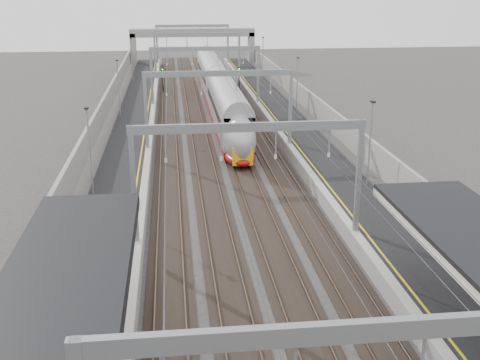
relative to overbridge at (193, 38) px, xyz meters
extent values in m
cube|color=black|center=(-8.00, -55.00, -4.81)|extent=(4.00, 120.00, 1.00)
cube|color=black|center=(8.00, -55.00, -4.81)|extent=(4.00, 120.00, 1.00)
cube|color=black|center=(-4.50, -55.00, -5.27)|extent=(2.40, 140.00, 0.08)
cube|color=brown|center=(-5.22, -55.00, -5.18)|extent=(0.07, 140.00, 0.14)
cube|color=brown|center=(-3.78, -55.00, -5.18)|extent=(0.07, 140.00, 0.14)
cube|color=black|center=(-1.50, -55.00, -5.27)|extent=(2.40, 140.00, 0.08)
cube|color=brown|center=(-2.22, -55.00, -5.18)|extent=(0.07, 140.00, 0.14)
cube|color=brown|center=(-0.78, -55.00, -5.18)|extent=(0.07, 140.00, 0.14)
cube|color=black|center=(1.50, -55.00, -5.27)|extent=(2.40, 140.00, 0.08)
cube|color=brown|center=(0.78, -55.00, -5.18)|extent=(0.07, 140.00, 0.14)
cube|color=brown|center=(2.22, -55.00, -5.18)|extent=(0.07, 140.00, 0.14)
cube|color=black|center=(4.50, -55.00, -5.27)|extent=(2.40, 140.00, 0.08)
cube|color=brown|center=(3.78, -55.00, -5.18)|extent=(0.07, 140.00, 0.14)
cube|color=brown|center=(5.22, -55.00, -5.18)|extent=(0.07, 140.00, 0.14)
cube|color=gray|center=(0.00, -98.00, 2.04)|extent=(13.00, 0.25, 0.50)
cube|color=gray|center=(-6.30, -78.00, -1.01)|extent=(0.28, 0.28, 6.60)
cube|color=gray|center=(6.30, -78.00, -1.01)|extent=(0.28, 0.28, 6.60)
cube|color=gray|center=(0.00, -78.00, 2.04)|extent=(13.00, 0.25, 0.50)
cube|color=gray|center=(-6.30, -58.00, -1.01)|extent=(0.28, 0.28, 6.60)
cube|color=gray|center=(6.30, -58.00, -1.01)|extent=(0.28, 0.28, 6.60)
cube|color=gray|center=(0.00, -58.00, 2.04)|extent=(13.00, 0.25, 0.50)
cube|color=gray|center=(-6.30, -38.00, -1.01)|extent=(0.28, 0.28, 6.60)
cube|color=gray|center=(6.30, -38.00, -1.01)|extent=(0.28, 0.28, 6.60)
cube|color=gray|center=(0.00, -38.00, 2.04)|extent=(13.00, 0.25, 0.50)
cube|color=gray|center=(-6.30, -18.00, -1.01)|extent=(0.28, 0.28, 6.60)
cube|color=gray|center=(6.30, -18.00, -1.01)|extent=(0.28, 0.28, 6.60)
cube|color=gray|center=(0.00, -18.00, 2.04)|extent=(13.00, 0.25, 0.50)
cube|color=gray|center=(-6.30, 0.00, -1.01)|extent=(0.28, 0.28, 6.60)
cube|color=gray|center=(6.30, 0.00, -1.01)|extent=(0.28, 0.28, 6.60)
cube|color=gray|center=(0.00, 0.00, 2.04)|extent=(13.00, 0.25, 0.50)
cylinder|color=#262628|center=(-4.50, -50.00, 0.19)|extent=(0.03, 140.00, 0.03)
cylinder|color=#262628|center=(-1.50, -50.00, 0.19)|extent=(0.03, 140.00, 0.03)
cylinder|color=#262628|center=(1.50, -50.00, 0.19)|extent=(0.03, 140.00, 0.03)
cylinder|color=#262628|center=(4.50, -50.00, 0.19)|extent=(0.03, 140.00, 0.03)
cylinder|color=black|center=(-9.70, -86.00, -2.31)|extent=(0.20, 0.20, 4.00)
cube|color=gray|center=(0.00, 0.00, 0.89)|extent=(22.00, 2.20, 1.40)
cube|color=gray|center=(-10.50, 0.00, -2.21)|extent=(1.00, 2.20, 6.20)
cube|color=gray|center=(10.50, 0.00, -2.21)|extent=(1.00, 2.20, 6.20)
cube|color=gray|center=(-11.20, -55.00, -3.71)|extent=(0.30, 120.00, 3.20)
cube|color=gray|center=(11.20, -55.00, -3.71)|extent=(0.30, 120.00, 3.20)
cube|color=maroon|center=(1.50, -49.08, -4.71)|extent=(2.68, 22.87, 0.80)
cube|color=#9F9FA4|center=(1.50, -49.08, -2.82)|extent=(2.68, 22.87, 2.98)
cube|color=black|center=(1.50, -57.08, -5.03)|extent=(1.99, 2.39, 0.50)
cube|color=maroon|center=(1.50, -25.81, -4.71)|extent=(2.68, 22.87, 0.80)
cube|color=#9F9FA4|center=(1.50, -25.81, -2.82)|extent=(2.68, 22.87, 2.98)
cube|color=black|center=(1.50, -33.81, -5.03)|extent=(1.99, 2.39, 0.50)
ellipsoid|color=#9F9FA4|center=(1.50, -60.71, -3.12)|extent=(2.68, 5.17, 4.18)
cube|color=#FFB10D|center=(1.50, -62.85, -4.02)|extent=(1.69, 0.12, 1.49)
cube|color=black|center=(1.50, -62.40, -2.53)|extent=(1.59, 0.57, 0.93)
cylinder|color=black|center=(-5.20, -25.00, -3.81)|extent=(0.12, 0.12, 3.00)
cube|color=black|center=(-5.20, -25.00, -2.21)|extent=(0.32, 0.22, 0.75)
sphere|color=#0CE526|center=(-5.20, -25.13, -2.06)|extent=(0.16, 0.16, 0.16)
cylinder|color=black|center=(3.20, -29.71, -3.81)|extent=(0.12, 0.12, 3.00)
cube|color=black|center=(3.20, -29.71, -2.21)|extent=(0.32, 0.22, 0.75)
sphere|color=red|center=(3.20, -29.84, -2.06)|extent=(0.16, 0.16, 0.16)
cylinder|color=black|center=(5.40, -25.82, -3.81)|extent=(0.12, 0.12, 3.00)
cube|color=black|center=(5.40, -25.82, -2.21)|extent=(0.32, 0.22, 0.75)
sphere|color=#0CE526|center=(5.40, -25.95, -2.06)|extent=(0.16, 0.16, 0.16)
camera|label=1|loc=(-4.07, -109.36, 9.50)|focal=45.00mm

